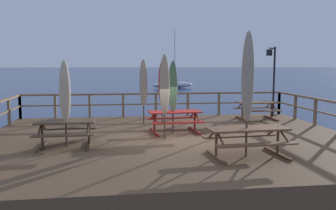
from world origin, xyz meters
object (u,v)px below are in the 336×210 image
Objects in this scene: patio_umbrella_tall_front at (248,77)px; patio_umbrella_tall_back_right at (173,87)px; picnic_table_mid_centre at (257,107)px; picnic_table_mid_right at (248,135)px; lamp_post_hooked at (272,71)px; picnic_table_back_right at (66,128)px; patio_umbrella_tall_mid_right at (65,92)px; patio_umbrella_short_mid at (144,83)px; patio_umbrella_tall_back_left at (165,85)px; picnic_table_front_left at (175,117)px; patio_umbrella_short_back at (162,83)px; sailboat_distant at (173,84)px.

patio_umbrella_tall_back_right is at bearing 111.93° from patio_umbrella_tall_front.
picnic_table_mid_centre is 6.83m from patio_umbrella_tall_front.
lamp_post_hooked is (3.66, 6.86, 1.55)m from picnic_table_mid_right.
picnic_table_mid_right is at bearing -20.52° from picnic_table_back_right.
lamp_post_hooked reaches higher than picnic_table_mid_right.
picnic_table_back_right is 0.78× the size of picnic_table_mid_right.
lamp_post_hooked reaches higher than patio_umbrella_tall_mid_right.
patio_umbrella_tall_back_left is (0.47, -2.89, 0.09)m from patio_umbrella_short_mid.
picnic_table_mid_centre is 2.01m from lamp_post_hooked.
patio_umbrella_tall_front is 1.19× the size of patio_umbrella_tall_back_left.
picnic_table_front_left is at bearing 28.64° from patio_umbrella_tall_back_right.
patio_umbrella_tall_mid_right is 0.78× the size of patio_umbrella_tall_front.
picnic_table_mid_centre is at bearing 32.18° from picnic_table_front_left.
patio_umbrella_tall_mid_right is (-3.42, -1.70, -0.00)m from patio_umbrella_tall_back_right.
picnic_table_mid_centre is 5.19m from patio_umbrella_short_mid.
patio_umbrella_short_back is (0.35, 3.52, -0.13)m from patio_umbrella_tall_back_left.
patio_umbrella_tall_back_right is 2.49m from patio_umbrella_short_back.
patio_umbrella_tall_back_left is at bearing 127.27° from picnic_table_mid_right.
patio_umbrella_tall_back_right is (3.44, 1.67, 1.06)m from picnic_table_back_right.
picnic_table_mid_right is (4.90, -1.83, 0.01)m from picnic_table_back_right.
patio_umbrella_tall_back_left reaches higher than patio_umbrella_short_back.
patio_umbrella_tall_back_right is at bearing -151.36° from picnic_table_front_left.
patio_umbrella_tall_front is (4.85, -1.84, 1.53)m from picnic_table_back_right.
picnic_table_back_right is 1.06m from patio_umbrella_tall_mid_right.
picnic_table_front_left is at bearing 25.91° from picnic_table_back_right.
sailboat_distant reaches higher than picnic_table_front_left.
patio_umbrella_tall_mid_right reaches higher than picnic_table_front_left.
picnic_table_front_left is 2.68m from patio_umbrella_short_back.
patio_umbrella_tall_back_right is 1.00× the size of patio_umbrella_short_back.
lamp_post_hooked is 32.27m from sailboat_distant.
patio_umbrella_tall_back_left is (-1.88, 2.47, 1.18)m from picnic_table_mid_right.
sailboat_distant reaches higher than patio_umbrella_short_back.
picnic_table_front_left is at bearing 110.68° from patio_umbrella_tall_front.
picnic_table_back_right is 0.66× the size of patio_umbrella_short_mid.
picnic_table_front_left is at bearing 111.28° from picnic_table_mid_right.
patio_umbrella_tall_front is at bearing -113.94° from picnic_table_mid_centre.
patio_umbrella_short_mid is 6.21m from lamp_post_hooked.
picnic_table_back_right is 5.41m from patio_umbrella_tall_front.
patio_umbrella_short_back is at bearing 51.04° from picnic_table_back_right.
patio_umbrella_short_back is 5.28m from lamp_post_hooked.
patio_umbrella_short_back is 0.79× the size of lamp_post_hooked.
patio_umbrella_tall_front is (-0.04, -0.00, 1.52)m from picnic_table_mid_right.
sailboat_distant is (0.22, 32.18, -2.47)m from lamp_post_hooked.
patio_umbrella_tall_back_right is 3.82m from patio_umbrella_tall_mid_right.
picnic_table_front_left is 0.25× the size of sailboat_distant.
patio_umbrella_tall_front reaches higher than patio_umbrella_tall_mid_right.
picnic_table_mid_right is at bearing -20.26° from patio_umbrella_tall_mid_right.
patio_umbrella_short_back reaches higher than picnic_table_mid_right.
patio_umbrella_tall_back_right is at bearing -64.18° from patio_umbrella_short_mid.
patio_umbrella_short_mid is 0.81× the size of lamp_post_hooked.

